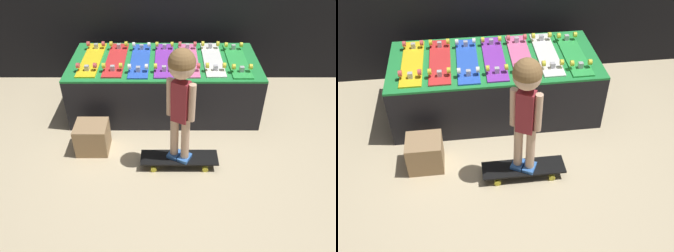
{
  "view_description": "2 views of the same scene",
  "coord_description": "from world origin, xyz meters",
  "views": [
    {
      "loc": [
        0.04,
        -2.44,
        2.05
      ],
      "look_at": [
        0.05,
        -0.09,
        0.27
      ],
      "focal_mm": 35.0,
      "sensor_mm": 36.0,
      "label": 1
    },
    {
      "loc": [
        -0.29,
        -2.5,
        2.44
      ],
      "look_at": [
        0.03,
        -0.01,
        0.29
      ],
      "focal_mm": 42.0,
      "sensor_mm": 36.0,
      "label": 2
    }
  ],
  "objects": [
    {
      "name": "skateboard_green_on_rack",
      "position": [
        0.74,
        0.61,
        0.58
      ],
      "size": [
        0.19,
        0.77,
        0.09
      ],
      "color": "green",
      "rests_on": "display_rack"
    },
    {
      "name": "skateboard_blue_on_rack",
      "position": [
        -0.25,
        0.61,
        0.58
      ],
      "size": [
        0.19,
        0.77,
        0.09
      ],
      "color": "blue",
      "rests_on": "display_rack"
    },
    {
      "name": "skateboard_red_on_rack",
      "position": [
        -0.49,
        0.63,
        0.58
      ],
      "size": [
        0.19,
        0.77,
        0.09
      ],
      "color": "red",
      "rests_on": "display_rack"
    },
    {
      "name": "skateboard_purple_on_rack",
      "position": [
        0.0,
        0.62,
        0.58
      ],
      "size": [
        0.19,
        0.77,
        0.09
      ],
      "color": "purple",
      "rests_on": "display_rack"
    },
    {
      "name": "skateboard_yellow_on_rack",
      "position": [
        -0.74,
        0.64,
        0.58
      ],
      "size": [
        0.19,
        0.77,
        0.09
      ],
      "color": "yellow",
      "rests_on": "display_rack"
    },
    {
      "name": "skateboard_pink_on_rack",
      "position": [
        0.25,
        0.63,
        0.58
      ],
      "size": [
        0.19,
        0.77,
        0.09
      ],
      "color": "pink",
      "rests_on": "display_rack"
    },
    {
      "name": "child",
      "position": [
        0.14,
        -0.31,
        0.8
      ],
      "size": [
        0.23,
        0.21,
        1.02
      ],
      "rotation": [
        0.0,
        0.0,
        -0.48
      ],
      "color": "#3870C6",
      "rests_on": "skateboard_on_floor"
    },
    {
      "name": "skateboard_white_on_rack",
      "position": [
        0.49,
        0.64,
        0.58
      ],
      "size": [
        0.19,
        0.77,
        0.09
      ],
      "color": "white",
      "rests_on": "display_rack"
    },
    {
      "name": "ground_plane",
      "position": [
        0.0,
        0.0,
        0.0
      ],
      "size": [
        16.0,
        16.0,
        0.0
      ],
      "primitive_type": "plane",
      "color": "beige"
    },
    {
      "name": "storage_box",
      "position": [
        -0.66,
        -0.1,
        0.14
      ],
      "size": [
        0.29,
        0.26,
        0.28
      ],
      "color": "#A37F56",
      "rests_on": "ground_plane"
    },
    {
      "name": "display_rack",
      "position": [
        0.0,
        0.63,
        0.28
      ],
      "size": [
        1.92,
        0.88,
        0.57
      ],
      "color": "black",
      "rests_on": "ground_plane"
    },
    {
      "name": "skateboard_on_floor",
      "position": [
        0.14,
        -0.31,
        0.07
      ],
      "size": [
        0.68,
        0.2,
        0.09
      ],
      "color": "black",
      "rests_on": "ground_plane"
    }
  ]
}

